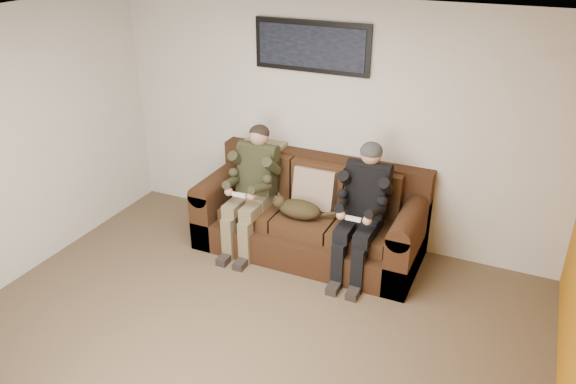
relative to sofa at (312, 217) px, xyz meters
The scene contains 10 objects.
floor 1.87m from the sofa, 89.15° to the right, with size 5.00×5.00×0.00m, color brown.
ceiling 2.89m from the sofa, 89.15° to the right, with size 5.00×5.00×0.00m, color silver.
wall_back 1.02m from the sofa, 86.25° to the left, with size 5.00×5.00×0.00m, color beige.
sofa is the anchor object (origin of this frame).
throw_pillow 0.33m from the sofa, 90.00° to the left, with size 0.45×0.13×0.43m, color tan.
throw_blanket 0.99m from the sofa, 157.53° to the left, with size 0.48×0.24×0.09m, color tan.
person_left 0.75m from the sofa, 161.96° to the right, with size 0.51×0.87×1.33m.
person_right 0.75m from the sofa, 18.00° to the right, with size 0.51×0.86×1.34m.
cat 0.33m from the sofa, 104.78° to the right, with size 0.66×0.26×0.24m.
framed_poster 1.79m from the sofa, 117.68° to the left, with size 1.25×0.05×0.52m.
Camera 1 is at (1.94, -3.12, 3.27)m, focal length 35.00 mm.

